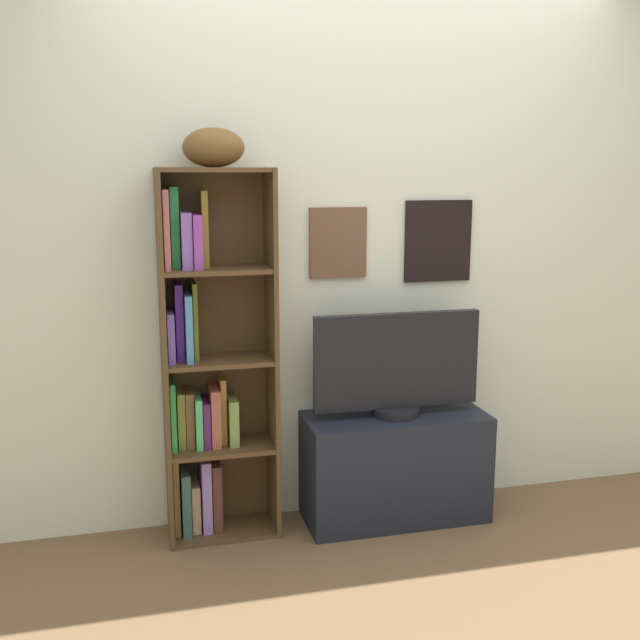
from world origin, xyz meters
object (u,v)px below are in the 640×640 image
(bookshelf, at_px, (206,370))
(tv_stand, at_px, (395,467))
(football, at_px, (213,147))
(television, at_px, (397,365))

(bookshelf, relative_size, tv_stand, 1.92)
(football, relative_size, tv_stand, 0.30)
(bookshelf, relative_size, football, 6.34)
(bookshelf, bearing_deg, football, -28.60)
(football, xyz_separation_m, tv_stand, (0.81, -0.05, -1.47))
(tv_stand, bearing_deg, television, 90.00)
(bookshelf, xyz_separation_m, football, (0.06, -0.03, 0.96))
(bookshelf, distance_m, football, 0.96)
(bookshelf, height_order, tv_stand, bookshelf)
(bookshelf, bearing_deg, television, -5.25)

